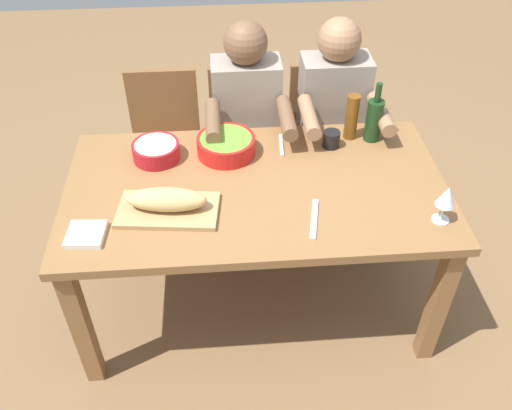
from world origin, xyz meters
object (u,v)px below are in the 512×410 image
Objects in this scene: chair_near_center at (245,136)px; bread_loaf at (167,199)px; cutting_board at (168,210)px; chair_near_right at (166,139)px; wine_glass at (447,198)px; wine_bottle at (374,119)px; beer_bottle at (352,117)px; diner_near_center at (247,120)px; chair_near_left at (324,132)px; serving_bowl_pasta at (156,150)px; diner_near_left at (333,117)px; serving_bowl_salad at (226,145)px; cup_near_left at (331,139)px; napkin_stack at (86,235)px; dining_table at (256,202)px.

chair_near_center is 2.66× the size of bread_loaf.
bread_loaf is (0.00, 0.00, 0.06)m from cutting_board.
chair_near_right is 1.59m from wine_glass.
beer_bottle is at bearing -13.13° from wine_bottle.
beer_bottle is at bearing -68.69° from wine_glass.
diner_near_center is 3.75× the size of bread_loaf.
chair_near_right is 1.00× the size of chair_near_left.
serving_bowl_pasta is 1.24m from wine_glass.
chair_near_left is 0.28m from diner_near_left.
diner_near_center reaches higher than serving_bowl_pasta.
diner_near_left reaches higher than cutting_board.
chair_near_right is 2.12× the size of cutting_board.
bread_loaf is 1.93× the size of wine_glass.
diner_near_center is at bearing -116.69° from cutting_board.
bread_loaf is at bearing 57.26° from serving_bowl_salad.
chair_near_center is at bearing -111.85° from bread_loaf.
cutting_board is 5.11× the size of cup_near_left.
beer_bottle is (-0.47, 0.25, 0.15)m from diner_near_center.
beer_bottle is (-0.59, -0.09, 0.06)m from serving_bowl_salad.
chair_near_right is 4.03× the size of serving_bowl_pasta.
cup_near_left is 1.16m from napkin_stack.
diner_near_left is at bearing -127.39° from dining_table.
cup_near_left is (-0.73, -0.40, -0.03)m from bread_loaf.
chair_near_left is (-0.44, 0.00, 0.00)m from chair_near_center.
chair_near_left is 0.60m from wine_bottle.
serving_bowl_pasta is (0.43, -0.23, 0.13)m from dining_table.
chair_near_center is 0.44m from chair_near_left.
wine_bottle is at bearing -151.60° from dining_table.
chair_near_right is at bearing -22.44° from diner_near_center.
chair_near_center is 0.71× the size of diner_near_left.
chair_near_right is 1.00× the size of chair_near_center.
cup_near_left is at bearing -57.88° from wine_glass.
wine_bottle is at bearing 154.25° from diner_near_center.
beer_bottle reaches higher than serving_bowl_pasta.
chair_near_right and chair_near_center have the same top height.
chair_near_center is 1.25m from napkin_stack.
dining_table is 0.58m from diner_near_center.
dining_table is 0.68m from wine_bottle.
wine_bottle reaches higher than wine_glass.
diner_near_left is at bearing -138.16° from cutting_board.
chair_near_center is 0.69m from cup_near_left.
diner_near_left is at bearing 180.00° from diner_near_center.
napkin_stack is (0.67, 1.03, 0.27)m from chair_near_center.
serving_bowl_pasta is 0.66× the size of bread_loaf.
chair_near_left is 2.93× the size of wine_bottle.
dining_table is at bearing 90.00° from diner_near_center.
dining_table is 6.13× the size of serving_bowl_salad.
wine_glass is at bearing 129.47° from diner_near_center.
cutting_board is at bearing 68.15° from chair_near_center.
chair_near_right is 0.89m from chair_near_left.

